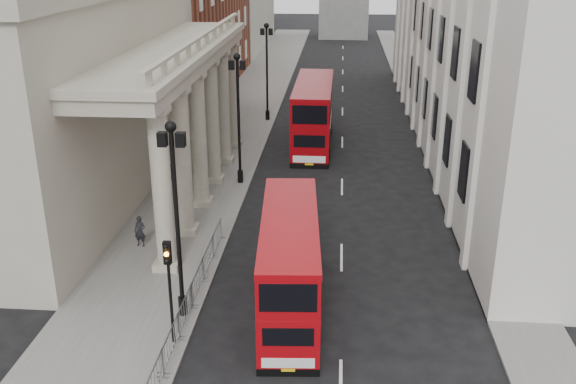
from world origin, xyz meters
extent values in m
plane|color=black|center=(0.00, 0.00, 0.00)|extent=(260.00, 260.00, 0.00)
cube|color=slate|center=(-3.00, 30.00, 0.06)|extent=(6.00, 140.00, 0.12)
cube|color=slate|center=(13.50, 30.00, 0.06)|extent=(3.00, 140.00, 0.12)
cube|color=slate|center=(-0.05, 30.00, 0.07)|extent=(0.20, 140.00, 0.14)
cube|color=#9F9885|center=(-10.50, 18.00, 6.00)|extent=(9.00, 28.00, 12.00)
cube|color=#60605E|center=(6.00, 92.00, 4.00)|extent=(8.00, 8.00, 8.00)
cylinder|color=black|center=(-0.60, 4.00, 0.52)|extent=(0.36, 0.36, 0.80)
cylinder|color=black|center=(-0.60, 4.00, 4.12)|extent=(0.18, 0.18, 8.00)
sphere|color=black|center=(-0.60, 4.00, 8.22)|extent=(0.44, 0.44, 0.44)
cube|color=black|center=(-0.25, 4.00, 7.72)|extent=(0.35, 0.35, 0.55)
cube|color=black|center=(-0.95, 4.00, 7.72)|extent=(0.35, 0.35, 0.55)
cylinder|color=black|center=(-0.60, 20.00, 0.52)|extent=(0.36, 0.36, 0.80)
cylinder|color=black|center=(-0.60, 20.00, 4.12)|extent=(0.18, 0.18, 8.00)
sphere|color=black|center=(-0.60, 20.00, 8.22)|extent=(0.44, 0.44, 0.44)
cube|color=black|center=(-0.25, 20.00, 7.72)|extent=(0.35, 0.35, 0.55)
cube|color=black|center=(-0.95, 20.00, 7.72)|extent=(0.35, 0.35, 0.55)
cylinder|color=black|center=(-0.60, 36.00, 0.52)|extent=(0.36, 0.36, 0.80)
cylinder|color=black|center=(-0.60, 36.00, 4.12)|extent=(0.18, 0.18, 8.00)
sphere|color=black|center=(-0.60, 36.00, 8.22)|extent=(0.44, 0.44, 0.44)
cube|color=black|center=(-0.25, 36.00, 7.72)|extent=(0.35, 0.35, 0.55)
cube|color=black|center=(-0.95, 36.00, 7.72)|extent=(0.35, 0.35, 0.55)
cylinder|color=black|center=(-0.50, 2.00, 1.82)|extent=(0.12, 0.12, 3.40)
cube|color=black|center=(-0.50, 2.00, 3.97)|extent=(0.28, 0.22, 0.90)
sphere|color=black|center=(-0.50, 1.87, 4.27)|extent=(0.18, 0.18, 0.18)
sphere|color=orange|center=(-0.50, 1.87, 3.97)|extent=(0.18, 0.18, 0.18)
sphere|color=black|center=(-0.50, 1.87, 3.67)|extent=(0.18, 0.18, 0.18)
cube|color=gray|center=(-0.35, -1.30, 0.67)|extent=(0.50, 2.30, 1.10)
cube|color=gray|center=(-0.35, 1.05, 0.67)|extent=(0.50, 2.30, 1.10)
cube|color=gray|center=(-0.35, 3.40, 0.67)|extent=(0.50, 2.30, 1.10)
cube|color=gray|center=(-0.35, 5.75, 0.67)|extent=(0.50, 2.30, 1.10)
cube|color=gray|center=(-0.35, 8.10, 0.67)|extent=(0.50, 2.30, 1.10)
cube|color=gray|center=(-0.35, 10.45, 0.67)|extent=(0.50, 2.30, 1.10)
cube|color=#A0070D|center=(3.78, 5.11, 1.23)|extent=(2.92, 9.70, 1.82)
cube|color=#A0070D|center=(3.78, 5.11, 3.12)|extent=(2.92, 9.70, 1.60)
cube|color=#A0070D|center=(3.78, 5.11, 4.03)|extent=(2.96, 9.74, 0.23)
cube|color=black|center=(3.78, 5.11, 0.16)|extent=(2.94, 9.70, 0.32)
cube|color=black|center=(3.78, 5.11, 1.46)|extent=(2.85, 7.89, 0.91)
cube|color=black|center=(3.78, 5.11, 3.21)|extent=(2.94, 9.16, 1.00)
cube|color=white|center=(4.10, 0.34, 0.59)|extent=(1.91, 0.18, 0.41)
cube|color=yellow|center=(4.10, 0.33, 0.29)|extent=(0.50, 0.07, 0.12)
cylinder|color=black|center=(2.98, 1.72, 0.46)|extent=(0.35, 0.93, 0.91)
cylinder|color=black|center=(5.03, 1.86, 0.46)|extent=(0.35, 0.93, 0.91)
cylinder|color=black|center=(2.60, 7.26, 0.46)|extent=(0.35, 0.93, 0.91)
cylinder|color=black|center=(4.66, 7.40, 0.46)|extent=(0.35, 0.93, 0.91)
cube|color=maroon|center=(3.72, 28.99, 1.45)|extent=(2.73, 11.32, 2.15)
cube|color=maroon|center=(3.72, 28.99, 3.69)|extent=(2.73, 11.32, 1.89)
cube|color=maroon|center=(3.72, 28.99, 4.77)|extent=(2.77, 11.36, 0.27)
cube|color=black|center=(3.72, 28.99, 0.19)|extent=(2.75, 11.32, 0.38)
cube|color=black|center=(3.72, 28.99, 1.72)|extent=(2.79, 9.17, 1.08)
cube|color=black|center=(3.72, 28.99, 3.80)|extent=(2.79, 10.67, 1.19)
cube|color=white|center=(3.71, 23.34, 0.70)|extent=(2.26, 0.07, 0.48)
cube|color=yellow|center=(3.71, 23.33, 0.34)|extent=(0.59, 0.04, 0.14)
cylinder|color=black|center=(2.49, 25.06, 0.54)|extent=(0.35, 1.08, 1.08)
cylinder|color=black|center=(4.93, 25.05, 0.54)|extent=(0.35, 1.08, 1.08)
cylinder|color=black|center=(2.51, 31.63, 0.54)|extent=(0.35, 1.08, 1.08)
cylinder|color=black|center=(4.95, 31.62, 0.54)|extent=(0.35, 1.08, 1.08)
imported|color=black|center=(-4.27, 10.23, 0.93)|extent=(0.62, 0.44, 1.61)
imported|color=#282320|center=(-5.16, 19.10, 1.04)|extent=(1.12, 1.05, 1.84)
imported|color=black|center=(-3.44, 21.74, 0.89)|extent=(0.84, 0.64, 1.54)
camera|label=1|loc=(5.65, -18.76, 14.57)|focal=40.00mm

